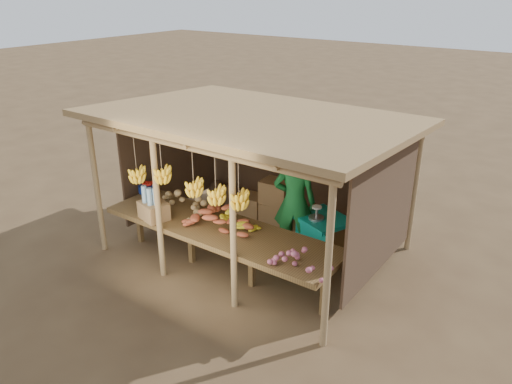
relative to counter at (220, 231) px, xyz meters
The scene contains 13 objects.
ground 1.20m from the counter, 90.00° to the left, with size 60.00×60.00×0.00m, color brown.
stall_structure 1.49m from the counter, 91.55° to the left, with size 4.70×3.50×2.43m.
counter is the anchor object (origin of this frame).
potato_heap 0.97m from the counter, behind, with size 0.98×0.59×0.37m, color tan, non-canonical shape.
sweet_potato_heap 0.24m from the counter, 54.16° to the left, with size 1.08×0.65×0.36m, color #BA5130, non-canonical shape.
onion_heap 1.64m from the counter, 10.03° to the right, with size 0.80×0.48×0.36m, color #B6586F, non-canonical shape.
banana_pile 0.31m from the counter, 44.37° to the left, with size 0.65×0.39×0.35m, color yellow, non-canonical shape.
tomato_basin 1.92m from the counter, 169.59° to the left, with size 0.35×0.35×0.18m.
bottle_box 1.11m from the counter, 160.92° to the right, with size 0.51×0.44×0.55m.
vendor 1.34m from the counter, 63.84° to the left, with size 0.68×0.45×1.87m, color #1A7632.
tarp_crate 1.71m from the counter, 51.46° to the left, with size 1.02×0.95×0.97m.
carton_stack 1.99m from the counter, 102.45° to the left, with size 1.18×0.50×0.86m.
burlap_sacks 2.76m from the counter, 127.66° to the left, with size 0.73×0.38×0.52m.
Camera 1 is at (4.33, -6.08, 4.21)m, focal length 35.00 mm.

